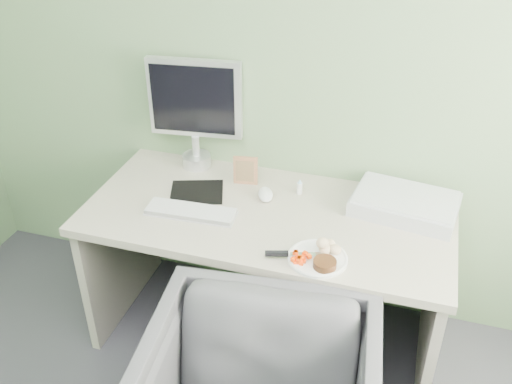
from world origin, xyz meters
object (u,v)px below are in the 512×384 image
(scanner, at_px, (405,205))
(monitor, at_px, (195,108))
(desk, at_px, (267,245))
(plate, at_px, (317,258))

(scanner, distance_m, monitor, 1.06)
(desk, bearing_deg, plate, -42.95)
(monitor, bearing_deg, desk, -41.94)
(desk, distance_m, scanner, 0.64)
(plate, bearing_deg, desk, 137.05)
(desk, bearing_deg, scanner, 17.74)
(desk, height_order, plate, plate)
(desk, relative_size, scanner, 3.65)
(plate, distance_m, scanner, 0.53)
(desk, relative_size, monitor, 2.98)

